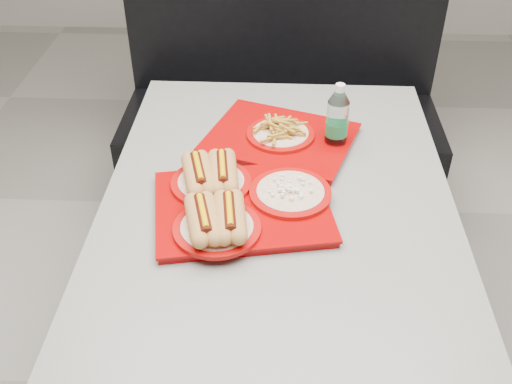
{
  "coord_description": "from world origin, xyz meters",
  "views": [
    {
      "loc": [
        0.0,
        -1.15,
        1.7
      ],
      "look_at": [
        -0.05,
        -0.02,
        0.83
      ],
      "focal_mm": 42.0,
      "sensor_mm": 36.0,
      "label": 1
    }
  ],
  "objects_px": {
    "tray_far": "(280,136)",
    "water_bottle": "(337,121)",
    "diner_table": "(276,261)",
    "booth_bench": "(281,115)",
    "tray_near": "(235,201)"
  },
  "relations": [
    {
      "from": "booth_bench",
      "to": "tray_far",
      "type": "distance_m",
      "value": 0.85
    },
    {
      "from": "tray_far",
      "to": "tray_near",
      "type": "bearing_deg",
      "value": -108.34
    },
    {
      "from": "diner_table",
      "to": "tray_near",
      "type": "height_order",
      "value": "tray_near"
    },
    {
      "from": "diner_table",
      "to": "tray_far",
      "type": "relative_size",
      "value": 2.93
    },
    {
      "from": "diner_table",
      "to": "water_bottle",
      "type": "relative_size",
      "value": 7.03
    },
    {
      "from": "diner_table",
      "to": "tray_near",
      "type": "relative_size",
      "value": 2.96
    },
    {
      "from": "booth_bench",
      "to": "water_bottle",
      "type": "bearing_deg",
      "value": -78.59
    },
    {
      "from": "tray_far",
      "to": "water_bottle",
      "type": "xyz_separation_m",
      "value": [
        0.16,
        -0.02,
        0.06
      ]
    },
    {
      "from": "tray_far",
      "to": "water_bottle",
      "type": "bearing_deg",
      "value": -7.18
    },
    {
      "from": "booth_bench",
      "to": "water_bottle",
      "type": "xyz_separation_m",
      "value": [
        0.16,
        -0.79,
        0.44
      ]
    },
    {
      "from": "diner_table",
      "to": "tray_far",
      "type": "height_order",
      "value": "tray_far"
    },
    {
      "from": "tray_near",
      "to": "tray_far",
      "type": "height_order",
      "value": "tray_near"
    },
    {
      "from": "tray_near",
      "to": "tray_far",
      "type": "xyz_separation_m",
      "value": [
        0.11,
        0.33,
        -0.01
      ]
    },
    {
      "from": "diner_table",
      "to": "water_bottle",
      "type": "height_order",
      "value": "water_bottle"
    },
    {
      "from": "water_bottle",
      "to": "diner_table",
      "type": "bearing_deg",
      "value": -117.33
    }
  ]
}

